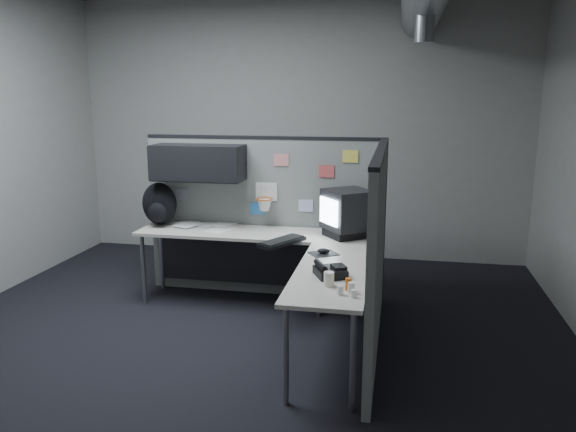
% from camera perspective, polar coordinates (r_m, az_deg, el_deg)
% --- Properties ---
extents(room, '(5.62, 5.62, 3.22)m').
position_cam_1_polar(room, '(4.19, 1.89, 13.07)').
color(room, black).
rests_on(room, ground).
extents(partition_back, '(2.44, 0.42, 1.63)m').
position_cam_1_polar(partition_back, '(5.66, -4.26, 1.68)').
color(partition_back, slate).
rests_on(partition_back, ground).
extents(partition_right, '(0.07, 2.23, 1.63)m').
position_cam_1_polar(partition_right, '(4.52, 9.05, -3.54)').
color(partition_right, slate).
rests_on(partition_right, ground).
extents(desk, '(2.31, 2.11, 0.73)m').
position_cam_1_polar(desk, '(5.15, -1.47, -3.75)').
color(desk, beige).
rests_on(desk, ground).
extents(monitor, '(0.54, 0.54, 0.44)m').
position_cam_1_polar(monitor, '(5.24, 6.08, 0.35)').
color(monitor, black).
rests_on(monitor, desk).
extents(keyboard, '(0.39, 0.50, 0.04)m').
position_cam_1_polar(keyboard, '(5.01, -0.62, -2.60)').
color(keyboard, black).
rests_on(keyboard, desk).
extents(mouse, '(0.28, 0.27, 0.05)m').
position_cam_1_polar(mouse, '(4.70, 3.63, -3.67)').
color(mouse, black).
rests_on(mouse, desk).
extents(phone, '(0.28, 0.29, 0.11)m').
position_cam_1_polar(phone, '(4.14, 4.25, -5.59)').
color(phone, black).
rests_on(phone, desk).
extents(bottles, '(0.14, 0.18, 0.08)m').
position_cam_1_polar(bottles, '(3.81, 6.13, -7.29)').
color(bottles, silver).
rests_on(bottles, desk).
extents(cup, '(0.09, 0.09, 0.10)m').
position_cam_1_polar(cup, '(3.94, 4.18, -6.40)').
color(cup, silver).
rests_on(cup, desk).
extents(papers, '(0.72, 0.55, 0.01)m').
position_cam_1_polar(papers, '(5.75, -8.35, -0.89)').
color(papers, white).
rests_on(papers, desk).
extents(backpack, '(0.37, 0.34, 0.43)m').
position_cam_1_polar(backpack, '(5.82, -12.94, 1.14)').
color(backpack, black).
rests_on(backpack, desk).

